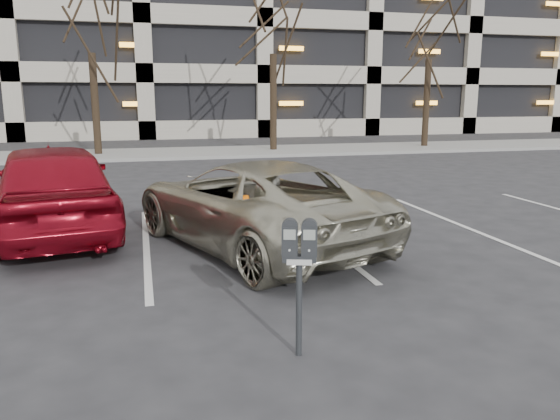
# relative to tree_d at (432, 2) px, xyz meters

# --- Properties ---
(ground) EXTENTS (140.00, 140.00, 0.00)m
(ground) POSITION_rel_tree_d_xyz_m (-11.00, -16.00, -6.24)
(ground) COLOR #28282B
(ground) RESTS_ON ground
(sidewalk) EXTENTS (80.00, 4.00, 0.12)m
(sidewalk) POSITION_rel_tree_d_xyz_m (-11.00, 0.00, -6.18)
(sidewalk) COLOR gray
(sidewalk) RESTS_ON ground
(stall_lines) EXTENTS (16.90, 5.20, 0.00)m
(stall_lines) POSITION_rel_tree_d_xyz_m (-12.40, -13.70, -6.23)
(stall_lines) COLOR silver
(stall_lines) RESTS_ON ground
(tree_d) EXTENTS (3.80, 3.80, 8.63)m
(tree_d) POSITION_rel_tree_d_xyz_m (0.00, 0.00, 0.00)
(tree_d) COLOR black
(tree_d) RESTS_ON ground
(parking_meter) EXTENTS (0.34, 0.21, 1.25)m
(parking_meter) POSITION_rel_tree_d_xyz_m (-11.10, -17.84, -5.28)
(parking_meter) COLOR black
(parking_meter) RESTS_ON ground
(suv_silver) EXTENTS (3.83, 5.38, 1.37)m
(suv_silver) POSITION_rel_tree_d_xyz_m (-10.75, -14.08, -5.56)
(suv_silver) COLOR #B6B29B
(suv_silver) RESTS_ON ground
(car_red) EXTENTS (2.73, 4.98, 1.61)m
(car_red) POSITION_rel_tree_d_xyz_m (-13.89, -12.50, -5.43)
(car_red) COLOR maroon
(car_red) RESTS_ON ground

